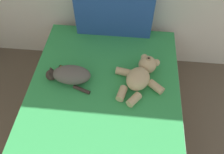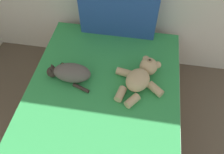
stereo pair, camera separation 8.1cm
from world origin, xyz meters
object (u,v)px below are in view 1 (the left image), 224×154
at_px(bed, 103,118).
at_px(cat, 70,75).
at_px(patterned_cushion, 114,14).
at_px(teddy_bear, 141,75).
at_px(cell_phone, 65,70).

xyz_separation_m(bed, cat, (-0.31, 0.22, 0.35)).
bearing_deg(patterned_cushion, teddy_bear, -64.64).
relative_size(bed, teddy_bear, 3.70).
bearing_deg(teddy_bear, bed, -138.93).
relative_size(bed, cell_phone, 12.45).
xyz_separation_m(bed, teddy_bear, (0.32, 0.28, 0.36)).
bearing_deg(bed, cell_phone, 140.19).
xyz_separation_m(bed, cell_phone, (-0.39, 0.32, 0.28)).
relative_size(cat, teddy_bear, 0.78).
bearing_deg(bed, teddy_bear, 41.07).
bearing_deg(bed, patterned_cushion, 88.99).
xyz_separation_m(patterned_cushion, cat, (-0.33, -0.69, -0.16)).
distance_m(teddy_bear, cell_phone, 0.71).
relative_size(bed, cat, 4.74).
height_order(bed, teddy_bear, teddy_bear).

